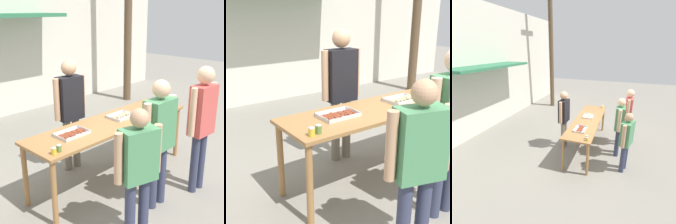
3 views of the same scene
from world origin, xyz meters
TOP-DOWN VIEW (x-y plane):
  - ground_plane at (0.00, 0.00)m, footprint 24.00×24.00m
  - serving_table at (0.00, 0.00)m, footprint 2.79×0.76m
  - food_tray_sausages at (-0.75, 0.03)m, footprint 0.43×0.30m
  - food_tray_buns at (0.25, 0.03)m, footprint 0.41×0.30m
  - condiment_jar_mustard at (-1.27, -0.27)m, footprint 0.06×0.06m
  - condiment_jar_ketchup at (-1.18, -0.25)m, footprint 0.06×0.06m
  - beer_cup at (1.26, -0.26)m, footprint 0.08×0.08m
  - person_server_behind_table at (-0.23, 0.69)m, footprint 0.58×0.25m
  - person_customer_holding_hotdog at (-0.80, -1.15)m, footprint 0.57×0.33m
  - person_customer_with_cup at (0.59, -1.14)m, footprint 0.55×0.24m
  - person_customer_waiting_in_line at (-0.12, -0.93)m, footprint 0.61×0.24m

SIDE VIEW (x-z plane):
  - ground_plane at x=0.00m, z-range 0.00..0.00m
  - serving_table at x=0.00m, z-range 0.37..1.30m
  - person_customer_holding_hotdog at x=-0.80m, z-range 0.15..1.72m
  - food_tray_sausages at x=-0.75m, z-range 0.93..0.97m
  - food_tray_buns at x=0.25m, z-range 0.92..0.98m
  - condiment_jar_mustard at x=-1.27m, z-range 0.93..1.02m
  - condiment_jar_ketchup at x=-1.18m, z-range 0.93..1.02m
  - beer_cup at x=1.26m, z-range 0.93..1.03m
  - person_customer_waiting_in_line at x=-0.12m, z-range 0.17..1.90m
  - person_server_behind_table at x=-0.23m, z-range 0.19..1.99m
  - person_customer_with_cup at x=0.59m, z-range 0.20..2.03m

